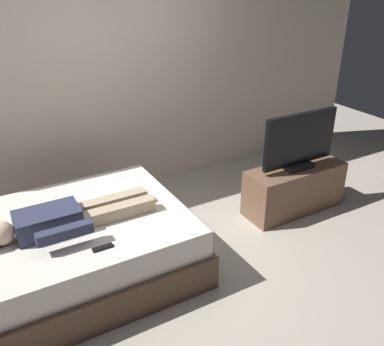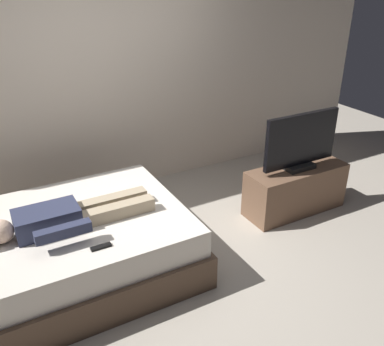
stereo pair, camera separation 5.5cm
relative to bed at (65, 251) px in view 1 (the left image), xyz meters
The scene contains 7 objects.
ground_plane 1.00m from the bed, 22.09° to the right, with size 10.00×10.00×0.00m, color #ADA393.
back_wall 2.21m from the bed, 47.11° to the left, with size 6.40×0.10×2.80m, color beige.
bed is the anchor object (origin of this frame).
person 0.37m from the bed, 71.98° to the right, with size 1.26×0.46×0.18m.
remote 0.60m from the bed, 69.96° to the right, with size 0.15×0.04×0.02m, color black.
tv_stand 2.41m from the bed, ahead, with size 1.10×0.40×0.50m, color brown.
tv 2.47m from the bed, ahead, with size 0.88×0.20×0.59m.
Camera 1 is at (-1.38, -2.59, 2.35)m, focal length 38.98 mm.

